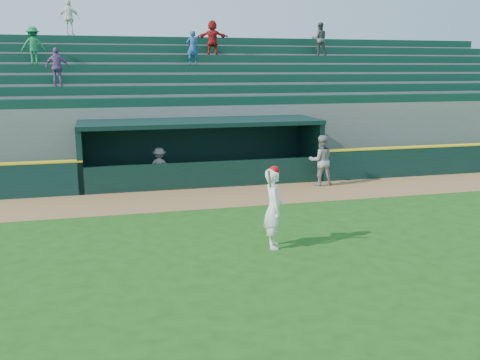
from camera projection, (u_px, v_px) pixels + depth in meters
The scene contains 7 objects.
ground at pixel (255, 240), 14.17m from camera, with size 120.00×120.00×0.00m, color #1A4912.
warning_track at pixel (216, 197), 18.81m from camera, with size 40.00×3.00×0.01m, color olive.
dugout_player_front at pixel (321, 160), 20.57m from camera, with size 0.95×0.74×1.95m, color gray.
dugout_player_inside at pixel (160, 167), 20.57m from camera, with size 0.96×0.55×1.49m, color #9B9A96.
dugout at pixel (200, 147), 21.47m from camera, with size 9.40×2.80×2.46m.
stands at pixel (182, 112), 25.57m from camera, with size 34.50×6.25×7.59m.
batter_at_plate at pixel (274, 207), 13.40m from camera, with size 0.63×0.87×2.12m.
Camera 1 is at (-3.80, -13.00, 4.48)m, focal length 40.00 mm.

